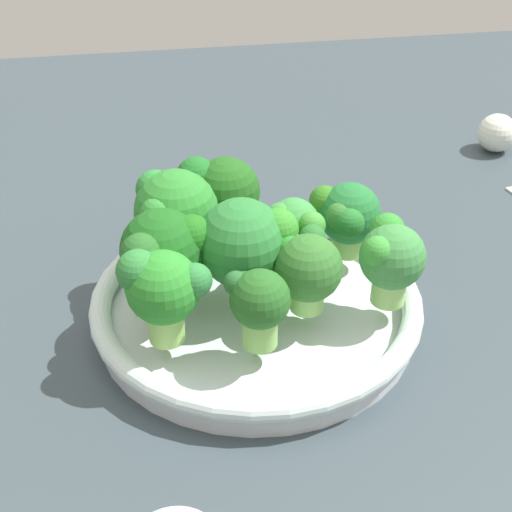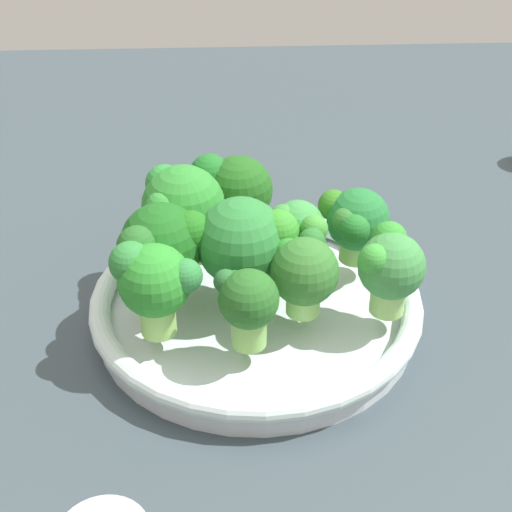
{
  "view_description": "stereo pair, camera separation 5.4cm",
  "coord_description": "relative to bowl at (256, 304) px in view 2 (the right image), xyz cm",
  "views": [
    {
      "loc": [
        44.45,
        -10.87,
        36.38
      ],
      "look_at": [
        -0.14,
        -3.25,
        5.89
      ],
      "focal_mm": 52.32,
      "sensor_mm": 36.0,
      "label": 1
    },
    {
      "loc": [
        45.04,
        -5.46,
        36.38
      ],
      "look_at": [
        -0.14,
        -3.25,
        5.89
      ],
      "focal_mm": 52.32,
      "sensor_mm": 36.0,
      "label": 2
    }
  ],
  "objects": [
    {
      "name": "broccoli_floret_0",
      "position": [
        0.14,
        -6.73,
        5.81
      ],
      "size": [
        6.6,
        6.69,
        7.38
      ],
      "color": "#9DD56B",
      "rests_on": "bowl"
    },
    {
      "name": "broccoli_floret_2",
      "position": [
        4.58,
        -7.07,
        5.71
      ],
      "size": [
        5.04,
        6.24,
        7.06
      ],
      "color": "#92CA64",
      "rests_on": "bowl"
    },
    {
      "name": "broccoli_floret_8",
      "position": [
        -3.57,
        7.81,
        4.98
      ],
      "size": [
        5.63,
        5.51,
        6.1
      ],
      "color": "#89C15D",
      "rests_on": "bowl"
    },
    {
      "name": "broccoli_floret_6",
      "position": [
        2.92,
        9.22,
        5.25
      ],
      "size": [
        5.4,
        4.93,
        6.32
      ],
      "color": "#99D16E",
      "rests_on": "bowl"
    },
    {
      "name": "broccoli_floret_1",
      "position": [
        -2.09,
        3.56,
        5.25
      ],
      "size": [
        4.66,
        4.65,
        6.06
      ],
      "color": "#97C66F",
      "rests_on": "bowl"
    },
    {
      "name": "broccoli_floret_3",
      "position": [
        0.06,
        -0.81,
        5.81
      ],
      "size": [
        6.88,
        7.47,
        7.64
      ],
      "color": "#80B84C",
      "rests_on": "bowl"
    },
    {
      "name": "broccoli_floret_7",
      "position": [
        6.06,
        -0.92,
        4.87
      ],
      "size": [
        4.09,
        4.35,
        5.81
      ],
      "color": "#77B152",
      "rests_on": "bowl"
    },
    {
      "name": "broccoli_floret_4",
      "position": [
        -4.66,
        -5.58,
        6.11
      ],
      "size": [
        6.47,
        6.47,
        7.87
      ],
      "color": "#82C65D",
      "rests_on": "bowl"
    },
    {
      "name": "bowl",
      "position": [
        0.0,
        0.0,
        0.0
      ],
      "size": [
        25.1,
        25.1,
        2.89
      ],
      "color": "silver",
      "rests_on": "ground_plane"
    },
    {
      "name": "ground_plane",
      "position": [
        0.14,
        3.25,
        -2.72
      ],
      "size": [
        130.0,
        130.0,
        2.5
      ],
      "primitive_type": "cube",
      "color": "#37444B"
    },
    {
      "name": "broccoli_floret_5",
      "position": [
        -8.99,
        -1.4,
        5.21
      ],
      "size": [
        5.7,
        6.85,
        6.64
      ],
      "color": "#90BF5E",
      "rests_on": "bowl"
    },
    {
      "name": "broccoli_floret_9",
      "position": [
        2.63,
        3.44,
        4.9
      ],
      "size": [
        5.32,
        4.98,
        5.97
      ],
      "color": "#89CA64",
      "rests_on": "bowl"
    }
  ]
}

